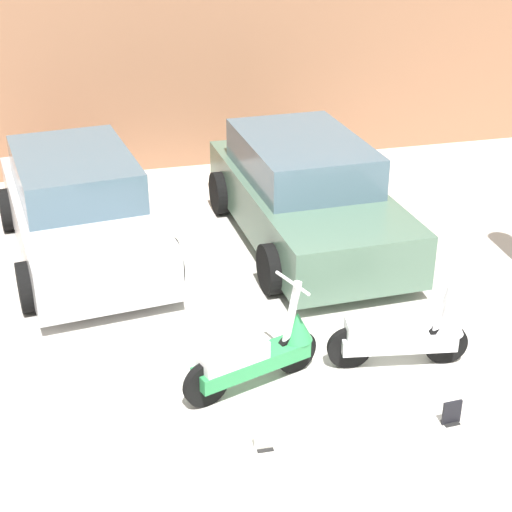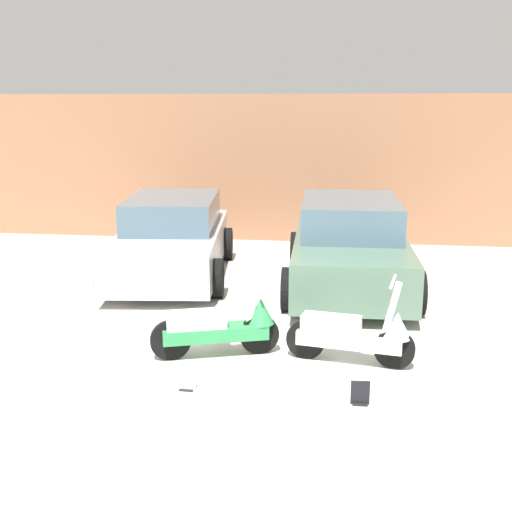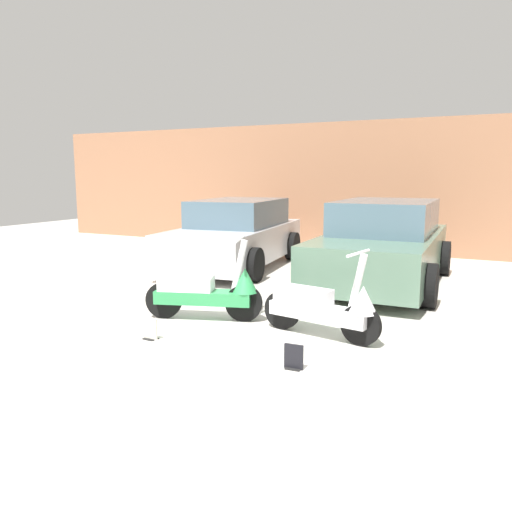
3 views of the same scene
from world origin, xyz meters
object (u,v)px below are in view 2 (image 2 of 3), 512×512
scooter_front_left (221,326)px  scooter_front_right (355,334)px  car_rear_center (349,246)px  car_rear_left (172,238)px  placard_near_left_scooter (187,380)px  placard_near_right_scooter (360,394)px

scooter_front_left → scooter_front_right: (1.66, -0.03, -0.01)m
scooter_front_right → car_rear_center: 3.44m
car_rear_left → placard_near_left_scooter: (1.40, -4.74, -0.57)m
scooter_front_left → car_rear_left: size_ratio=0.36×
scooter_front_right → car_rear_left: (-3.26, 3.76, 0.30)m
scooter_front_right → car_rear_center: size_ratio=0.35×
car_rear_center → placard_near_left_scooter: size_ratio=17.14×
scooter_front_right → placard_near_left_scooter: size_ratio=6.01×
car_rear_center → placard_near_left_scooter: car_rear_center is taller
car_rear_center → placard_near_right_scooter: (0.09, -4.51, -0.60)m
car_rear_left → placard_near_right_scooter: (3.30, -4.84, -0.57)m
car_rear_left → placard_near_left_scooter: 4.98m
scooter_front_left → car_rear_center: car_rear_center is taller
placard_near_left_scooter → placard_near_right_scooter: 1.90m
scooter_front_left → scooter_front_right: bearing=-19.3°
placard_near_left_scooter → placard_near_right_scooter: bearing=-3.0°
placard_near_left_scooter → placard_near_right_scooter: (1.90, -0.10, 0.00)m
car_rear_center → scooter_front_right: bearing=-0.7°
car_rear_center → scooter_front_left: bearing=-26.9°
car_rear_center → placard_near_left_scooter: 4.80m
car_rear_left → placard_near_right_scooter: size_ratio=16.86×
scooter_front_right → placard_near_right_scooter: (0.04, -1.08, -0.27)m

